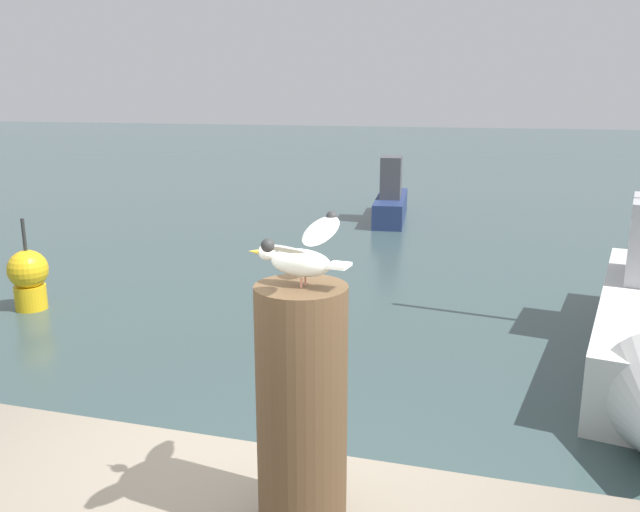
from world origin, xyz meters
The scene contains 4 objects.
mooring_post centered at (0.30, -0.50, 1.87)m, with size 0.34×0.34×0.96m, color #4C3823.
seagull centered at (0.30, -0.50, 2.47)m, with size 0.39×0.57×0.23m.
boat_navy centered at (-1.71, 13.32, 0.47)m, with size 1.03×3.52×1.57m.
channel_buoy centered at (-5.48, 4.86, 0.48)m, with size 0.56×0.56×1.33m.
Camera 1 is at (0.98, -2.63, 3.01)m, focal length 36.71 mm.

